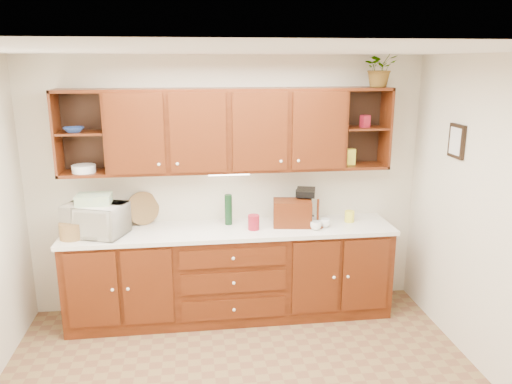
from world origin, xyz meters
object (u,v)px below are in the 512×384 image
object	(u,v)px
bread_box	(292,213)
coffee_maker	(305,206)
potted_plant	(380,67)
microwave	(96,219)

from	to	relation	value
bread_box	coffee_maker	world-z (taller)	coffee_maker
coffee_maker	potted_plant	distance (m)	1.54
microwave	potted_plant	distance (m)	3.08
potted_plant	coffee_maker	bearing A→B (deg)	176.74
bread_box	coffee_maker	xyz separation A→B (m)	(0.16, 0.13, 0.03)
coffee_maker	potted_plant	bearing A→B (deg)	12.23
microwave	bread_box	size ratio (longest dim) A/B	1.46
potted_plant	microwave	bearing A→B (deg)	-177.57
microwave	potted_plant	size ratio (longest dim) A/B	1.46
coffee_maker	potted_plant	world-z (taller)	potted_plant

